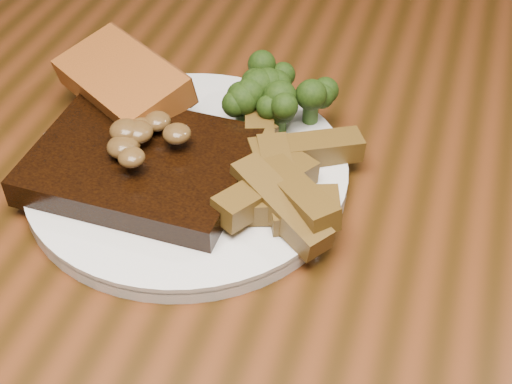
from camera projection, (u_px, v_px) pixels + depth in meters
dining_table at (271, 293)px, 0.63m from camera, size 1.60×0.90×0.75m
chair_far at (409, 58)px, 1.20m from camera, size 0.54×0.54×0.90m
plate at (188, 173)px, 0.60m from camera, size 0.31×0.31×0.01m
steak at (141, 165)px, 0.58m from camera, size 0.17×0.13×0.03m
steak_bone at (110, 218)px, 0.54m from camera, size 0.13×0.01×0.02m
mushroom_pile at (137, 129)px, 0.57m from camera, size 0.07×0.07×0.03m
garlic_bread at (125, 100)px, 0.64m from camera, size 0.14×0.12×0.03m
potato_wedges at (275, 167)px, 0.58m from camera, size 0.12×0.12×0.02m
broccoli_cluster at (266, 103)px, 0.63m from camera, size 0.08×0.08×0.04m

